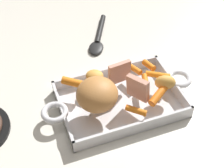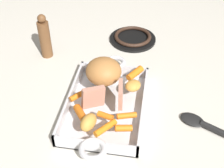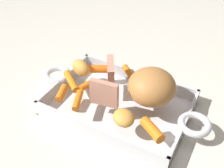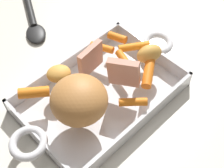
% 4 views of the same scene
% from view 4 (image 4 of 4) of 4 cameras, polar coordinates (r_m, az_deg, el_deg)
% --- Properties ---
extents(ground_plane, '(2.04, 2.04, 0.00)m').
position_cam_4_polar(ground_plane, '(0.70, -1.98, -2.40)').
color(ground_plane, silver).
extents(roasting_dish, '(0.45, 0.23, 0.04)m').
position_cam_4_polar(roasting_dish, '(0.69, -2.01, -1.71)').
color(roasting_dish, silver).
rests_on(roasting_dish, ground_plane).
extents(pork_roast, '(0.15, 0.15, 0.08)m').
position_cam_4_polar(pork_roast, '(0.59, -5.99, -2.87)').
color(pork_roast, '#B9783D').
rests_on(pork_roast, roasting_dish).
extents(roast_slice_thick, '(0.07, 0.02, 0.07)m').
position_cam_4_polar(roast_slice_thick, '(0.66, -3.91, 4.49)').
color(roast_slice_thick, tan).
rests_on(roast_slice_thick, roasting_dish).
extents(roast_slice_outer, '(0.05, 0.07, 0.07)m').
position_cam_4_polar(roast_slice_outer, '(0.64, 2.15, 2.05)').
color(roast_slice_outer, tan).
rests_on(roast_slice_outer, roasting_dish).
extents(baby_carrot_long, '(0.06, 0.05, 0.03)m').
position_cam_4_polar(baby_carrot_long, '(0.66, -13.95, -1.49)').
color(baby_carrot_long, orange).
rests_on(baby_carrot_long, roasting_dish).
extents(baby_carrot_center_left, '(0.03, 0.05, 0.02)m').
position_cam_4_polar(baby_carrot_center_left, '(0.70, 2.07, 4.61)').
color(baby_carrot_center_left, orange).
rests_on(baby_carrot_center_left, roasting_dish).
extents(baby_carrot_southwest, '(0.03, 0.05, 0.02)m').
position_cam_4_polar(baby_carrot_southwest, '(0.74, 0.97, 8.42)').
color(baby_carrot_southwest, orange).
rests_on(baby_carrot_southwest, roasting_dish).
extents(baby_carrot_northeast, '(0.07, 0.06, 0.03)m').
position_cam_4_polar(baby_carrot_northeast, '(0.67, 6.62, 2.05)').
color(baby_carrot_northeast, orange).
rests_on(baby_carrot_northeast, roasting_dish).
extents(baby_carrot_southeast, '(0.07, 0.06, 0.02)m').
position_cam_4_polar(baby_carrot_southeast, '(0.72, 4.03, 6.76)').
color(baby_carrot_southeast, orange).
rests_on(baby_carrot_southeast, roasting_dish).
extents(baby_carrot_center_right, '(0.05, 0.05, 0.02)m').
position_cam_4_polar(baby_carrot_center_right, '(0.63, 3.83, -3.27)').
color(baby_carrot_center_right, orange).
rests_on(baby_carrot_center_right, roasting_dish).
extents(baby_carrot_northwest, '(0.04, 0.06, 0.02)m').
position_cam_4_polar(baby_carrot_northwest, '(0.72, -1.82, 6.63)').
color(baby_carrot_northwest, orange).
rests_on(baby_carrot_northwest, roasting_dish).
extents(potato_near_roast, '(0.07, 0.05, 0.04)m').
position_cam_4_polar(potato_near_roast, '(0.69, 6.77, 5.46)').
color(potato_near_roast, gold).
rests_on(potato_near_roast, roasting_dish).
extents(potato_whole, '(0.07, 0.06, 0.03)m').
position_cam_4_polar(potato_whole, '(0.67, -9.62, 1.87)').
color(potato_whole, gold).
rests_on(potato_whole, roasting_dish).
extents(serving_spoon, '(0.13, 0.22, 0.02)m').
position_cam_4_polar(serving_spoon, '(0.88, -14.24, 11.34)').
color(serving_spoon, black).
rests_on(serving_spoon, ground_plane).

